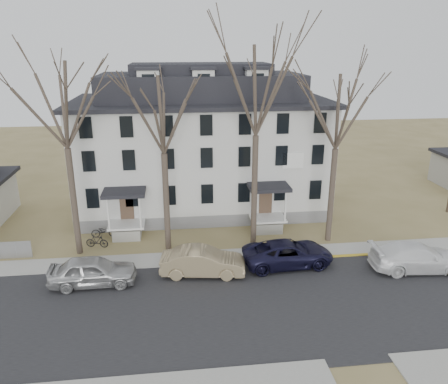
{
  "coord_description": "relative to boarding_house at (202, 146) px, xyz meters",
  "views": [
    {
      "loc": [
        -4.39,
        -17.99,
        13.52
      ],
      "look_at": [
        -1.19,
        9.0,
        4.26
      ],
      "focal_mm": 35.0,
      "sensor_mm": 36.0,
      "label": 1
    }
  ],
  "objects": [
    {
      "name": "ground",
      "position": [
        2.0,
        -17.95,
        -5.38
      ],
      "size": [
        120.0,
        120.0,
        0.0
      ],
      "primitive_type": "plane",
      "color": "olive",
      "rests_on": "ground"
    },
    {
      "name": "main_road",
      "position": [
        2.0,
        -15.95,
        -5.38
      ],
      "size": [
        120.0,
        10.0,
        0.04
      ],
      "primitive_type": "cube",
      "color": "#27272A",
      "rests_on": "ground"
    },
    {
      "name": "far_sidewalk",
      "position": [
        2.0,
        -9.95,
        -5.38
      ],
      "size": [
        120.0,
        2.0,
        0.08
      ],
      "primitive_type": "cube",
      "color": "#A09F97",
      "rests_on": "ground"
    },
    {
      "name": "yellow_curb",
      "position": [
        7.0,
        -10.85,
        -5.38
      ],
      "size": [
        14.0,
        0.25,
        0.06
      ],
      "primitive_type": "cube",
      "color": "gold",
      "rests_on": "ground"
    },
    {
      "name": "boarding_house",
      "position": [
        0.0,
        0.0,
        0.0
      ],
      "size": [
        20.8,
        12.36,
        12.05
      ],
      "color": "slate",
      "rests_on": "ground"
    },
    {
      "name": "tree_far_left",
      "position": [
        -9.0,
        -8.15,
        4.96
      ],
      "size": [
        8.4,
        8.4,
        13.72
      ],
      "color": "#473B31",
      "rests_on": "ground"
    },
    {
      "name": "tree_mid_left",
      "position": [
        -3.0,
        -8.15,
        4.22
      ],
      "size": [
        7.8,
        7.8,
        12.74
      ],
      "color": "#473B31",
      "rests_on": "ground"
    },
    {
      "name": "tree_center",
      "position": [
        3.0,
        -8.15,
        5.71
      ],
      "size": [
        9.0,
        9.0,
        14.7
      ],
      "color": "#473B31",
      "rests_on": "ground"
    },
    {
      "name": "tree_mid_right",
      "position": [
        8.5,
        -8.15,
        4.22
      ],
      "size": [
        7.8,
        7.8,
        12.74
      ],
      "color": "#473B31",
      "rests_on": "ground"
    },
    {
      "name": "car_silver",
      "position": [
        -7.36,
        -12.53,
        -4.52
      ],
      "size": [
        5.09,
        2.12,
        1.72
      ],
      "primitive_type": "imported",
      "rotation": [
        0.0,
        0.0,
        1.59
      ],
      "color": "#B2B2B2",
      "rests_on": "ground"
    },
    {
      "name": "car_tan",
      "position": [
        -0.87,
        -12.12,
        -4.53
      ],
      "size": [
        5.33,
        2.43,
        1.7
      ],
      "primitive_type": "imported",
      "rotation": [
        0.0,
        0.0,
        1.44
      ],
      "color": "#95825F",
      "rests_on": "ground"
    },
    {
      "name": "car_navy",
      "position": [
        4.63,
        -11.52,
        -4.58
      ],
      "size": [
        5.9,
        3.01,
        1.6
      ],
      "primitive_type": "imported",
      "rotation": [
        0.0,
        0.0,
        1.63
      ],
      "color": "black",
      "rests_on": "ground"
    },
    {
      "name": "car_white",
      "position": [
        12.5,
        -13.07,
        -4.53
      ],
      "size": [
        5.99,
        2.76,
        1.7
      ],
      "primitive_type": "imported",
      "rotation": [
        0.0,
        0.0,
        1.5
      ],
      "color": "white",
      "rests_on": "ground"
    },
    {
      "name": "bicycle_left",
      "position": [
        -7.66,
        -5.83,
        -4.89
      ],
      "size": [
        1.88,
        0.71,
        0.97
      ],
      "primitive_type": "imported",
      "rotation": [
        0.0,
        0.0,
        1.61
      ],
      "color": "black",
      "rests_on": "ground"
    },
    {
      "name": "bicycle_right",
      "position": [
        -7.92,
        -7.52,
        -4.9
      ],
      "size": [
        1.65,
        0.79,
        0.95
      ],
      "primitive_type": "imported",
      "rotation": [
        0.0,
        0.0,
        1.35
      ],
      "color": "black",
      "rests_on": "ground"
    }
  ]
}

